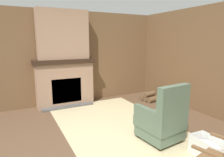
{
  "coord_description": "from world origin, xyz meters",
  "views": [
    {
      "loc": [
        2.58,
        -1.22,
        1.7
      ],
      "look_at": [
        -1.15,
        0.68,
        0.9
      ],
      "focal_mm": 32.0,
      "sensor_mm": 36.0,
      "label": 1
    }
  ],
  "objects_px": {
    "armchair": "(162,121)",
    "firewood_stack": "(149,97)",
    "oil_lamp_vase": "(56,55)",
    "storage_case": "(73,56)",
    "laundry_basket": "(209,148)"
  },
  "relations": [
    {
      "from": "armchair",
      "to": "laundry_basket",
      "type": "bearing_deg",
      "value": -163.18
    },
    {
      "from": "armchair",
      "to": "oil_lamp_vase",
      "type": "relative_size",
      "value": 3.7
    },
    {
      "from": "firewood_stack",
      "to": "storage_case",
      "type": "distance_m",
      "value": 2.41
    },
    {
      "from": "armchair",
      "to": "firewood_stack",
      "type": "relative_size",
      "value": 2.07
    },
    {
      "from": "laundry_basket",
      "to": "storage_case",
      "type": "relative_size",
      "value": 1.86
    },
    {
      "from": "storage_case",
      "to": "laundry_basket",
      "type": "bearing_deg",
      "value": 16.2
    },
    {
      "from": "laundry_basket",
      "to": "storage_case",
      "type": "distance_m",
      "value": 3.74
    },
    {
      "from": "armchair",
      "to": "storage_case",
      "type": "distance_m",
      "value": 2.96
    },
    {
      "from": "firewood_stack",
      "to": "laundry_basket",
      "type": "relative_size",
      "value": 0.95
    },
    {
      "from": "armchair",
      "to": "oil_lamp_vase",
      "type": "height_order",
      "value": "oil_lamp_vase"
    },
    {
      "from": "armchair",
      "to": "laundry_basket",
      "type": "relative_size",
      "value": 1.97
    },
    {
      "from": "oil_lamp_vase",
      "to": "armchair",
      "type": "bearing_deg",
      "value": 22.97
    },
    {
      "from": "laundry_basket",
      "to": "storage_case",
      "type": "xyz_separation_m",
      "value": [
        -3.42,
        -0.99,
        1.14
      ]
    },
    {
      "from": "oil_lamp_vase",
      "to": "storage_case",
      "type": "bearing_deg",
      "value": 89.99
    },
    {
      "from": "firewood_stack",
      "to": "laundry_basket",
      "type": "bearing_deg",
      "value": -19.94
    }
  ]
}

